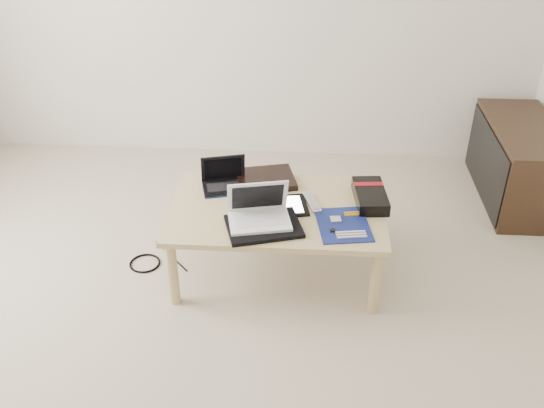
# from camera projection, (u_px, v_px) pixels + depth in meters

# --- Properties ---
(ground) EXTENTS (4.00, 4.00, 0.00)m
(ground) POSITION_uv_depth(u_px,v_px,m) (207.00, 344.00, 2.84)
(ground) COLOR beige
(ground) RESTS_ON ground
(coffee_table) EXTENTS (1.10, 0.70, 0.40)m
(coffee_table) POSITION_uv_depth(u_px,v_px,m) (277.00, 216.00, 3.14)
(coffee_table) COLOR tan
(coffee_table) RESTS_ON ground
(media_cabinet) EXTENTS (0.41, 0.90, 0.50)m
(media_cabinet) POSITION_uv_depth(u_px,v_px,m) (517.00, 163.00, 3.84)
(media_cabinet) COLOR #382617
(media_cabinet) RESTS_ON ground
(book) EXTENTS (0.36, 0.33, 0.03)m
(book) POSITION_uv_depth(u_px,v_px,m) (265.00, 179.00, 3.33)
(book) COLOR black
(book) RESTS_ON coffee_table
(netbook) EXTENTS (0.27, 0.23, 0.17)m
(netbook) POSITION_uv_depth(u_px,v_px,m) (224.00, 181.00, 3.27)
(netbook) COLOR black
(netbook) RESTS_ON coffee_table
(tablet) EXTENTS (0.31, 0.25, 0.01)m
(tablet) POSITION_uv_depth(u_px,v_px,m) (281.00, 206.00, 3.11)
(tablet) COLOR black
(tablet) RESTS_ON coffee_table
(remote) EXTENTS (0.11, 0.21, 0.02)m
(remote) POSITION_uv_depth(u_px,v_px,m) (312.00, 202.00, 3.14)
(remote) COLOR silver
(remote) RESTS_ON coffee_table
(neoprene_sleeve) EXTENTS (0.41, 0.35, 0.02)m
(neoprene_sleeve) POSITION_uv_depth(u_px,v_px,m) (264.00, 226.00, 2.95)
(neoprene_sleeve) COLOR black
(neoprene_sleeve) RESTS_ON coffee_table
(white_laptop) EXTENTS (0.33, 0.27, 0.20)m
(white_laptop) POSITION_uv_depth(u_px,v_px,m) (259.00, 212.00, 2.96)
(white_laptop) COLOR white
(white_laptop) RESTS_ON neoprene_sleeve
(motherboard) EXTENTS (0.29, 0.34, 0.01)m
(motherboard) POSITION_uv_depth(u_px,v_px,m) (344.00, 225.00, 2.97)
(motherboard) COLOR #0B1149
(motherboard) RESTS_ON coffee_table
(gpu_box) EXTENTS (0.18, 0.32, 0.07)m
(gpu_box) POSITION_uv_depth(u_px,v_px,m) (370.00, 196.00, 3.14)
(gpu_box) COLOR black
(gpu_box) RESTS_ON coffee_table
(cable_coil) EXTENTS (0.12, 0.12, 0.01)m
(cable_coil) POSITION_uv_depth(u_px,v_px,m) (252.00, 202.00, 3.15)
(cable_coil) COLOR black
(cable_coil) RESTS_ON coffee_table
(floor_cable_coil) EXTENTS (0.21, 0.21, 0.01)m
(floor_cable_coil) POSITION_uv_depth(u_px,v_px,m) (145.00, 263.00, 3.36)
(floor_cable_coil) COLOR black
(floor_cable_coil) RESTS_ON ground
(floor_cable_trail) EXTENTS (0.24, 0.27, 0.01)m
(floor_cable_trail) POSITION_uv_depth(u_px,v_px,m) (171.00, 256.00, 3.42)
(floor_cable_trail) COLOR black
(floor_cable_trail) RESTS_ON ground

